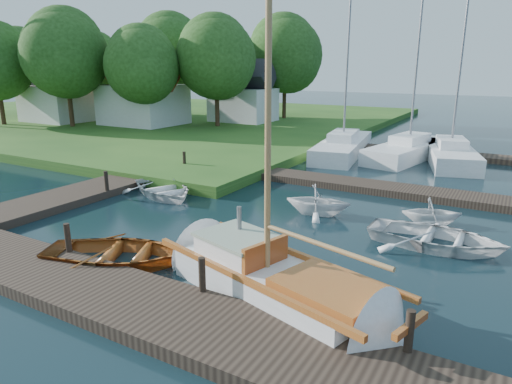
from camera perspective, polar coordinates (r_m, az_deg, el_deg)
The scene contains 29 objects.
ground at distance 15.29m, azimuth -0.00°, elevation -4.34°, with size 160.00×160.00×0.00m, color black.
near_dock at distance 10.90m, azimuth -16.41°, elevation -12.72°, with size 18.00×2.20×0.30m, color black.
left_dock at distance 21.56m, azimuth -15.96°, elevation 1.38°, with size 2.20×18.00×0.30m, color black.
far_dock at distance 20.28m, azimuth 14.22°, elevation 0.63°, with size 14.00×1.60×0.30m, color black.
shore at distance 49.50m, azimuth -15.72°, elevation 9.20°, with size 50.00×40.00×0.50m, color #27511A.
mooring_post_1 at distance 13.40m, azimuth -22.47°, elevation -5.30°, with size 0.16×0.16×0.80m, color black.
mooring_post_2 at distance 10.39m, azimuth -6.75°, elevation -10.19°, with size 0.16×0.16×0.80m, color black.
mooring_post_3 at distance 8.78m, azimuth 18.63°, elevation -16.14°, with size 0.16×0.16×0.80m, color black.
mooring_post_4 at distance 19.41m, azimuth -18.20°, elevation 1.34°, with size 0.16×0.16×0.80m, color black.
mooring_post_5 at distance 22.94m, azimuth -8.95°, elevation 4.02°, with size 0.16×0.16×0.80m, color black.
sailboat at distance 10.67m, azimuth 2.80°, elevation -11.50°, with size 7.41×3.89×9.83m.
dinghy at distance 12.93m, azimuth -16.94°, elevation -6.88°, with size 2.84×3.98×0.82m, color #9A3A17.
tender_a at distance 19.14m, azimuth -11.54°, elevation 0.66°, with size 2.67×3.74×0.78m, color silver.
tender_b at distance 16.49m, azimuth 7.76°, elevation -0.78°, with size 1.98×2.30×1.21m, color silver.
tender_c at distance 14.50m, azimuth 21.60°, elevation -4.91°, with size 2.77×3.88×0.80m, color silver.
tender_d at distance 16.49m, azimuth 21.17°, elevation -2.05°, with size 1.67×1.94×1.02m, color silver.
marina_boat_0 at distance 28.12m, azimuth 10.83°, elevation 5.77°, with size 3.53×8.94×11.16m.
marina_boat_1 at distance 27.90m, azimuth 18.60°, elevation 5.16°, with size 3.68×8.12×10.62m.
marina_boat_2 at distance 27.27m, azimuth 23.14°, elevation 4.52°, with size 3.96×7.43×11.54m.
house_a at distance 39.42m, azimuth -13.97°, elevation 11.81°, with size 6.30×5.00×6.29m.
house_b at distance 44.09m, azimuth -23.48°, elevation 11.11°, with size 5.77×4.50×5.79m.
house_c at distance 40.53m, azimuth -1.61°, elevation 11.80°, with size 5.25×4.00×5.28m.
tree_1 at distance 39.67m, azimuth -22.71°, elevation 15.65°, with size 6.70×6.70×9.20m.
tree_2 at distance 36.56m, azimuth -14.03°, elevation 15.15°, with size 5.83×5.75×7.82m.
tree_3 at distance 37.15m, azimuth -4.98°, elevation 16.40°, with size 6.41×6.38×8.74m.
tree_4 at distance 45.21m, azimuth -10.67°, elevation 16.74°, with size 7.01×7.01×9.66m.
tree_5 at distance 49.39m, azimuth -19.51°, elevation 14.91°, with size 6.00×5.94×8.10m.
tree_6 at distance 51.75m, azimuth -27.48°, elevation 14.32°, with size 6.24×6.20×8.46m.
tree_7 at distance 43.03m, azimuth 3.68°, elevation 16.81°, with size 6.83×6.83×9.38m.
Camera 1 is at (7.19, -12.45, 5.18)m, focal length 32.00 mm.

